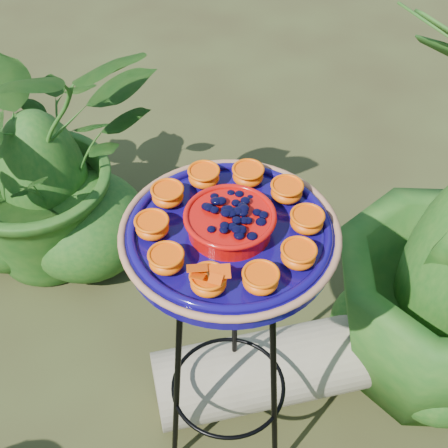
{
  "coord_description": "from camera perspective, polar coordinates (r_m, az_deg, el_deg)",
  "views": [
    {
      "loc": [
        0.21,
        -0.65,
        1.65
      ],
      "look_at": [
        0.04,
        0.15,
        0.84
      ],
      "focal_mm": 50.0,
      "sensor_mm": 36.0,
      "label": 1
    }
  ],
  "objects": [
    {
      "name": "tripod_stand",
      "position": [
        1.43,
        0.44,
        -10.39
      ],
      "size": [
        0.31,
        0.32,
        0.78
      ],
      "rotation": [
        0.0,
        0.0,
        0.08
      ],
      "color": "black",
      "rests_on": "ground"
    },
    {
      "name": "feeder_dish",
      "position": [
        1.16,
        0.54,
        -0.68
      ],
      "size": [
        0.43,
        0.43,
        0.09
      ],
      "rotation": [
        0.0,
        0.0,
        0.08
      ],
      "color": "#0F0756",
      "rests_on": "tripod_stand"
    },
    {
      "name": "driftwood_log",
      "position": [
        1.82,
        4.3,
        -13.05
      ],
      "size": [
        0.69,
        0.47,
        0.22
      ],
      "primitive_type": "cylinder",
      "rotation": [
        0.0,
        1.57,
        0.43
      ],
      "color": "gray",
      "rests_on": "ground"
    },
    {
      "name": "shrub_back_left",
      "position": [
        2.06,
        -16.72,
        6.32
      ],
      "size": [
        1.01,
        0.99,
        0.85
      ],
      "primitive_type": "imported",
      "rotation": [
        0.0,
        0.0,
        0.63
      ],
      "color": "#164813",
      "rests_on": "ground"
    }
  ]
}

